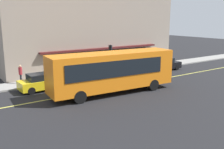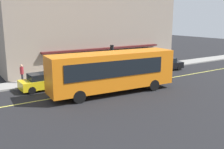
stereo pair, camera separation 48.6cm
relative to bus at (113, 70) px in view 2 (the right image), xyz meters
name	(u,v)px [view 2 (the right image)]	position (x,y,z in m)	size (l,w,h in m)	color
ground	(113,88)	(0.85, 1.36, -1.99)	(120.00, 120.00, 0.00)	black
sidewalk	(86,76)	(0.85, 6.85, -1.91)	(80.00, 2.54, 0.15)	gray
lane_centre_stripe	(113,88)	(0.85, 1.36, -1.98)	(36.00, 0.16, 0.01)	#D8D14C
storefront_building	(88,18)	(4.11, 12.21, 4.34)	(22.15, 8.80, 12.66)	gray
bus	(113,70)	(0.00, 0.00, 0.00)	(11.28, 3.28, 3.50)	orange
traffic_light	(112,52)	(3.98, 6.32, 0.55)	(0.30, 0.52, 3.20)	#2D2D33
car_black	(166,64)	(10.69, 4.56, -1.24)	(4.36, 1.99, 1.52)	black
car_yellow	(44,81)	(-4.62, 4.31, -1.24)	(4.36, 1.98, 1.52)	yellow
pedestrian_near_storefront	(134,60)	(7.80, 7.11, -0.84)	(0.34, 0.34, 1.66)	black
pedestrian_waiting	(22,72)	(-5.82, 7.20, -0.74)	(0.34, 0.34, 1.81)	black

